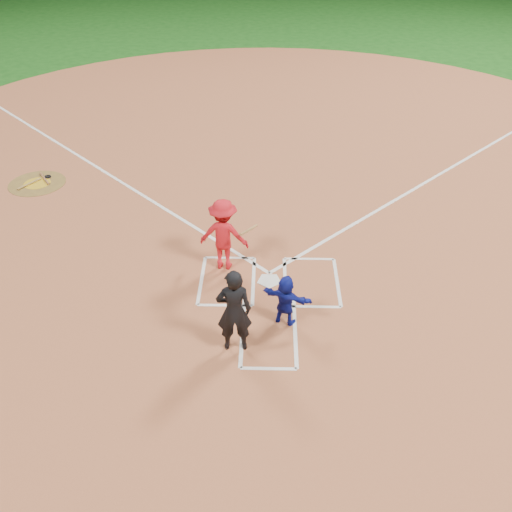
{
  "coord_description": "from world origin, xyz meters",
  "views": [
    {
      "loc": [
        -0.05,
        -10.6,
        8.15
      ],
      "look_at": [
        -0.3,
        -0.4,
        1.0
      ],
      "focal_mm": 40.0,
      "sensor_mm": 36.0,
      "label": 1
    }
  ],
  "objects_px": {
    "home_plate": "(269,281)",
    "on_deck_circle": "(37,183)",
    "catcher": "(286,300)",
    "umpire": "(234,311)",
    "batter_at_plate": "(224,235)"
  },
  "relations": [
    {
      "from": "catcher",
      "to": "home_plate",
      "type": "bearing_deg",
      "value": -54.52
    },
    {
      "from": "on_deck_circle",
      "to": "catcher",
      "type": "relative_size",
      "value": 1.45
    },
    {
      "from": "home_plate",
      "to": "catcher",
      "type": "bearing_deg",
      "value": 103.51
    },
    {
      "from": "home_plate",
      "to": "batter_at_plate",
      "type": "xyz_separation_m",
      "value": [
        -1.08,
        0.57,
        0.89
      ]
    },
    {
      "from": "on_deck_circle",
      "to": "home_plate",
      "type": "bearing_deg",
      "value": -33.51
    },
    {
      "from": "on_deck_circle",
      "to": "batter_at_plate",
      "type": "distance_m",
      "value": 7.34
    },
    {
      "from": "umpire",
      "to": "batter_at_plate",
      "type": "distance_m",
      "value": 2.81
    },
    {
      "from": "home_plate",
      "to": "batter_at_plate",
      "type": "relative_size",
      "value": 0.33
    },
    {
      "from": "umpire",
      "to": "batter_at_plate",
      "type": "relative_size",
      "value": 1.05
    },
    {
      "from": "on_deck_circle",
      "to": "catcher",
      "type": "height_order",
      "value": "catcher"
    },
    {
      "from": "on_deck_circle",
      "to": "batter_at_plate",
      "type": "bearing_deg",
      "value": -34.45
    },
    {
      "from": "catcher",
      "to": "umpire",
      "type": "relative_size",
      "value": 0.62
    },
    {
      "from": "home_plate",
      "to": "on_deck_circle",
      "type": "distance_m",
      "value": 8.51
    },
    {
      "from": "batter_at_plate",
      "to": "on_deck_circle",
      "type": "bearing_deg",
      "value": 145.55
    },
    {
      "from": "catcher",
      "to": "umpire",
      "type": "distance_m",
      "value": 1.34
    }
  ]
}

